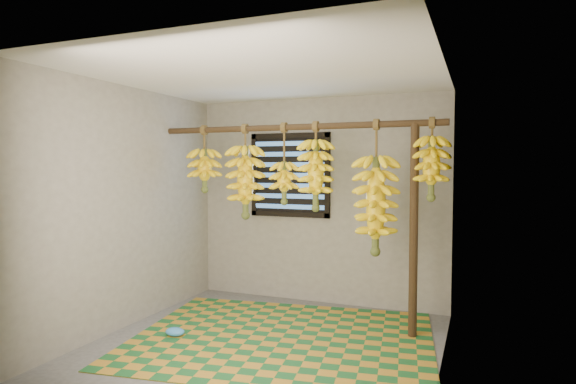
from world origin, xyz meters
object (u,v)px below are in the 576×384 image
at_px(banana_bunch_a, 205,170).
at_px(banana_bunch_c, 284,182).
at_px(plastic_bag, 175,332).
at_px(banana_bunch_d, 316,175).
at_px(support_post, 414,231).
at_px(woven_mat, 282,338).
at_px(banana_bunch_e, 376,205).
at_px(banana_bunch_f, 431,168).
at_px(banana_bunch_b, 246,182).

bearing_deg(banana_bunch_a, banana_bunch_c, 0.00).
bearing_deg(banana_bunch_a, plastic_bag, -78.20).
xyz_separation_m(banana_bunch_a, banana_bunch_d, (1.29, 0.00, -0.04)).
distance_m(support_post, banana_bunch_d, 1.09).
relative_size(woven_mat, banana_bunch_a, 3.77).
bearing_deg(banana_bunch_d, banana_bunch_e, 0.00).
bearing_deg(woven_mat, banana_bunch_e, 33.25).
relative_size(woven_mat, banana_bunch_f, 3.62).
bearing_deg(banana_bunch_f, banana_bunch_a, 180.00).
distance_m(banana_bunch_a, banana_bunch_e, 1.92).
distance_m(banana_bunch_b, banana_bunch_d, 0.79).
height_order(banana_bunch_d, banana_bunch_f, same).
height_order(banana_bunch_c, banana_bunch_f, same).
bearing_deg(woven_mat, banana_bunch_c, 110.27).
height_order(support_post, banana_bunch_a, banana_bunch_a).
relative_size(support_post, banana_bunch_d, 2.27).
bearing_deg(banana_bunch_d, support_post, 0.00).
distance_m(plastic_bag, banana_bunch_b, 1.65).
distance_m(banana_bunch_a, banana_bunch_b, 0.52).
distance_m(plastic_bag, banana_bunch_d, 2.02).
xyz_separation_m(banana_bunch_a, banana_bunch_e, (1.89, 0.00, -0.33)).
height_order(plastic_bag, banana_bunch_f, banana_bunch_f).
xyz_separation_m(banana_bunch_d, banana_bunch_f, (1.11, 0.00, 0.07)).
bearing_deg(support_post, plastic_bag, -158.16).
bearing_deg(woven_mat, support_post, 24.05).
relative_size(banana_bunch_c, banana_bunch_f, 1.10).
relative_size(support_post, banana_bunch_f, 2.66).
height_order(banana_bunch_b, banana_bunch_d, same).
height_order(woven_mat, banana_bunch_f, banana_bunch_f).
bearing_deg(banana_bunch_c, banana_bunch_d, 0.00).
relative_size(woven_mat, banana_bunch_e, 2.12).
relative_size(banana_bunch_a, banana_bunch_f, 0.96).
bearing_deg(banana_bunch_a, banana_bunch_f, 0.00).
xyz_separation_m(plastic_bag, banana_bunch_b, (0.33, 0.83, 1.39)).
distance_m(banana_bunch_a, banana_bunch_c, 0.95).
bearing_deg(banana_bunch_e, banana_bunch_c, -180.00).
bearing_deg(banana_bunch_b, banana_bunch_e, 0.00).
relative_size(support_post, banana_bunch_c, 2.41).
bearing_deg(banana_bunch_a, banana_bunch_d, 0.00).
xyz_separation_m(banana_bunch_a, banana_bunch_f, (2.40, 0.00, 0.03)).
xyz_separation_m(plastic_bag, banana_bunch_c, (0.77, 0.83, 1.39)).
relative_size(banana_bunch_e, banana_bunch_f, 1.71).
xyz_separation_m(support_post, woven_mat, (-1.12, -0.50, -0.99)).
height_order(plastic_bag, banana_bunch_e, banana_bunch_e).
bearing_deg(banana_bunch_e, plastic_bag, -154.16).
xyz_separation_m(woven_mat, banana_bunch_a, (-1.13, 0.50, 1.56)).
bearing_deg(banana_bunch_f, banana_bunch_b, -180.00).
xyz_separation_m(woven_mat, banana_bunch_e, (0.76, 0.50, 1.23)).
relative_size(support_post, woven_mat, 0.73).
relative_size(plastic_bag, banana_bunch_b, 0.19).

